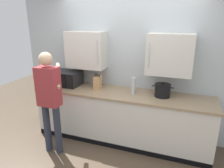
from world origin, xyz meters
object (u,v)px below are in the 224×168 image
Objects in this scene: thermos_flask at (134,86)px; knife_block at (98,83)px; person_figure at (49,95)px; stock_pot at (162,90)px; microwave_oven at (66,78)px.

knife_block is at bearing 176.92° from thermos_flask.
person_figure is (-1.14, -0.72, -0.06)m from thermos_flask.
thermos_flask is at bearing 32.35° from person_figure.
stock_pot is 0.21× the size of person_figure.
person_figure reaches higher than knife_block.
stock_pot is (1.13, 0.00, -0.01)m from knife_block.
person_figure reaches higher than stock_pot.
thermos_flask is 0.82× the size of stock_pot.
stock_pot is 1.78m from person_figure.
knife_block is at bearing 57.75° from person_figure.
knife_block is 0.18× the size of person_figure.
thermos_flask is 1.36m from person_figure.
person_figure reaches higher than microwave_oven.
knife_block reaches higher than microwave_oven.
stock_pot is (0.47, 0.04, -0.04)m from thermos_flask.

